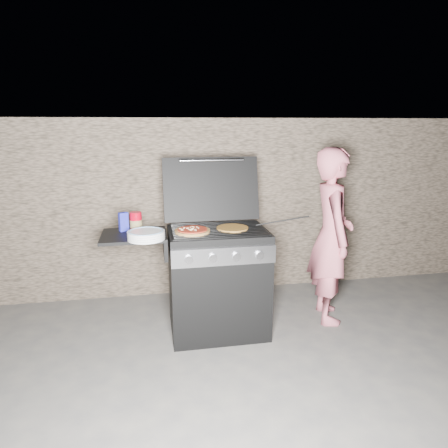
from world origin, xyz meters
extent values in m
plane|color=#454545|center=(0.00, 0.00, 0.00)|extent=(50.00, 50.00, 0.00)
cube|color=#756250|center=(0.00, 1.05, 0.90)|extent=(8.00, 0.35, 1.80)
cylinder|color=gold|center=(0.12, -0.02, 0.92)|extent=(0.28, 0.28, 0.01)
cylinder|color=#A70215|center=(-0.65, 0.13, 0.98)|extent=(0.10, 0.10, 0.15)
cube|color=#1C209B|center=(-0.75, 0.11, 0.98)|extent=(0.08, 0.07, 0.15)
cylinder|color=silver|center=(-0.57, -0.17, 0.93)|extent=(0.33, 0.33, 0.06)
imported|color=#C45F6D|center=(1.03, 0.08, 0.78)|extent=(0.47, 0.63, 1.55)
cylinder|color=black|center=(0.55, 0.00, 0.96)|extent=(0.44, 0.09, 0.09)
camera|label=1|loc=(-0.52, -3.09, 1.74)|focal=32.00mm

